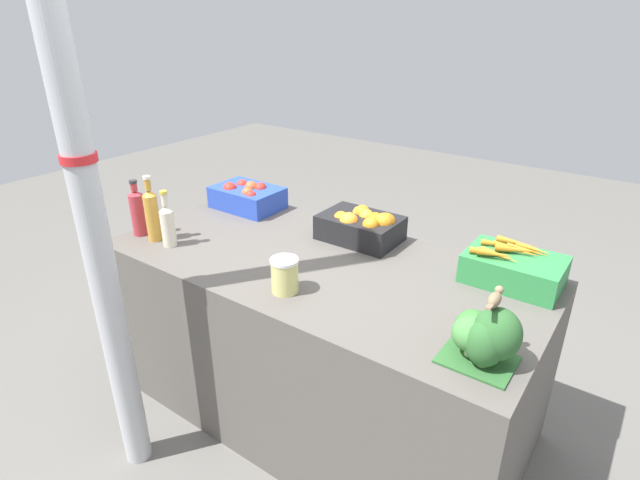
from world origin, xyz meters
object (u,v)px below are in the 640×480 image
at_px(broccoli_pile, 485,336).
at_px(juice_bottle_ruby, 138,212).
at_px(support_pole, 81,171).
at_px(carrot_crate, 513,267).
at_px(orange_crate, 362,226).
at_px(sparrow_bird, 495,299).
at_px(apple_crate, 248,196).
at_px(juice_bottle_amber, 152,214).
at_px(juice_bottle_cloudy, 168,224).
at_px(pickle_jar, 285,275).

bearing_deg(broccoli_pile, juice_bottle_ruby, -179.57).
bearing_deg(support_pole, carrot_crate, 39.93).
distance_m(support_pole, orange_crate, 1.20).
bearing_deg(orange_crate, carrot_crate, 0.20).
height_order(support_pole, sparrow_bird, support_pole).
height_order(apple_crate, carrot_crate, carrot_crate).
xyz_separation_m(support_pole, carrot_crate, (1.20, 1.01, -0.43)).
bearing_deg(apple_crate, juice_bottle_ruby, -107.08).
bearing_deg(orange_crate, juice_bottle_amber, -144.49).
relative_size(apple_crate, orange_crate, 1.00).
distance_m(carrot_crate, juice_bottle_cloudy, 1.49).
relative_size(orange_crate, juice_bottle_amber, 1.17).
bearing_deg(juice_bottle_cloudy, sparrow_bird, 0.96).
distance_m(juice_bottle_ruby, juice_bottle_amber, 0.11).
height_order(juice_bottle_cloudy, sparrow_bird, juice_bottle_cloudy).
bearing_deg(apple_crate, juice_bottle_cloudy, -85.71).
distance_m(juice_bottle_ruby, pickle_jar, 0.91).
relative_size(support_pole, juice_bottle_amber, 8.36).
bearing_deg(pickle_jar, apple_crate, 141.81).
bearing_deg(apple_crate, broccoli_pile, -20.33).
relative_size(orange_crate, pickle_jar, 2.66).
relative_size(apple_crate, sparrow_bird, 2.68).
relative_size(carrot_crate, pickle_jar, 2.66).
distance_m(support_pole, juice_bottle_ruby, 0.70).
bearing_deg(pickle_jar, juice_bottle_ruby, 179.22).
xyz_separation_m(juice_bottle_ruby, pickle_jar, (0.91, -0.01, -0.05)).
relative_size(carrot_crate, juice_bottle_cloudy, 1.38).
height_order(juice_bottle_ruby, sparrow_bird, juice_bottle_ruby).
bearing_deg(juice_bottle_cloudy, broccoli_pile, 0.50).
distance_m(orange_crate, pickle_jar, 0.58).
distance_m(broccoli_pile, juice_bottle_ruby, 1.67).
bearing_deg(orange_crate, sparrow_bird, -34.93).
height_order(support_pole, juice_bottle_ruby, support_pole).
bearing_deg(juice_bottle_cloudy, orange_crate, 39.53).
relative_size(apple_crate, broccoli_pile, 1.63).
xyz_separation_m(broccoli_pile, juice_bottle_cloudy, (-1.45, -0.01, 0.02)).
bearing_deg(juice_bottle_amber, sparrow_bird, 0.90).
distance_m(apple_crate, juice_bottle_cloudy, 0.57).
distance_m(apple_crate, orange_crate, 0.73).
relative_size(juice_bottle_amber, juice_bottle_cloudy, 1.18).
bearing_deg(juice_bottle_amber, juice_bottle_ruby, -180.00).
xyz_separation_m(support_pole, orange_crate, (0.51, 1.00, -0.42)).
bearing_deg(juice_bottle_ruby, sparrow_bird, 0.84).
bearing_deg(support_pole, juice_bottle_ruby, 131.69).
height_order(carrot_crate, juice_bottle_cloudy, juice_bottle_cloudy).
bearing_deg(pickle_jar, carrot_crate, 40.25).
relative_size(juice_bottle_cloudy, pickle_jar, 1.92).
xyz_separation_m(apple_crate, juice_bottle_amber, (-0.06, -0.57, 0.06)).
relative_size(support_pole, broccoli_pile, 11.64).
bearing_deg(carrot_crate, pickle_jar, -139.75).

